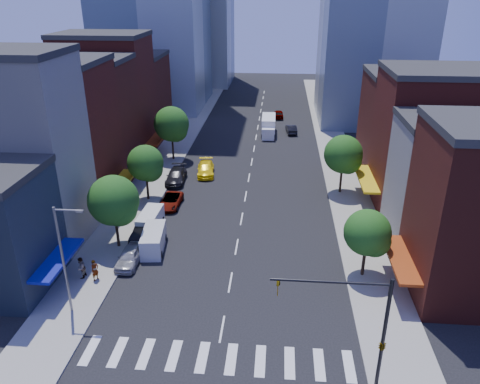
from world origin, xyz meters
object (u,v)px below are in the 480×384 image
(parked_car_third, at_px, (171,201))
(pedestrian_near, at_px, (95,270))
(parked_car_second, at_px, (144,231))
(parked_car_rear, at_px, (176,176))
(cargo_van_near, at_px, (153,241))
(parked_car_front, at_px, (130,256))
(pedestrian_far, at_px, (81,268))
(taxi, at_px, (206,169))
(traffic_car_far, at_px, (278,114))
(box_truck, at_px, (268,126))
(cargo_van_far, at_px, (150,221))
(traffic_car_oncoming, at_px, (291,129))

(parked_car_third, bearing_deg, pedestrian_near, -100.44)
(parked_car_second, distance_m, pedestrian_near, 8.15)
(parked_car_second, bearing_deg, pedestrian_near, -99.80)
(parked_car_second, xyz_separation_m, parked_car_rear, (0.18, 14.66, 0.05))
(parked_car_second, xyz_separation_m, cargo_van_near, (1.55, -2.29, 0.24))
(parked_car_front, distance_m, pedestrian_far, 4.40)
(parked_car_rear, relative_size, taxi, 1.05)
(cargo_van_near, xyz_separation_m, pedestrian_far, (-4.99, -5.35, 0.11))
(parked_car_third, bearing_deg, traffic_car_far, 74.72)
(parked_car_third, height_order, traffic_car_far, traffic_car_far)
(pedestrian_far, bearing_deg, parked_car_rear, 174.96)
(traffic_car_far, relative_size, pedestrian_near, 2.32)
(parked_car_third, distance_m, box_truck, 31.14)
(parked_car_second, height_order, parked_car_rear, parked_car_rear)
(traffic_car_far, height_order, pedestrian_near, pedestrian_near)
(parked_car_front, relative_size, parked_car_third, 0.95)
(parked_car_third, relative_size, pedestrian_near, 2.49)
(parked_car_third, height_order, cargo_van_near, cargo_van_near)
(cargo_van_near, relative_size, pedestrian_near, 2.60)
(box_truck, bearing_deg, cargo_van_far, -108.78)
(traffic_car_oncoming, xyz_separation_m, traffic_car_far, (-2.29, 9.99, 0.03))
(parked_car_third, relative_size, cargo_van_near, 0.96)
(traffic_car_oncoming, bearing_deg, cargo_van_far, 60.11)
(cargo_van_far, relative_size, taxi, 0.85)
(cargo_van_near, bearing_deg, traffic_car_far, 70.66)
(cargo_van_far, relative_size, pedestrian_far, 2.35)
(box_truck, xyz_separation_m, pedestrian_far, (-14.93, -44.38, -0.28))
(cargo_van_near, height_order, pedestrian_far, pedestrian_far)
(traffic_car_oncoming, height_order, pedestrian_far, pedestrian_far)
(cargo_van_near, distance_m, taxi, 19.99)
(taxi, height_order, pedestrian_far, pedestrian_far)
(pedestrian_far, bearing_deg, box_truck, 165.59)
(pedestrian_near, bearing_deg, cargo_van_near, -2.59)
(parked_car_front, relative_size, parked_car_second, 0.97)
(parked_car_third, distance_m, parked_car_rear, 7.30)
(parked_car_rear, bearing_deg, traffic_car_far, 65.76)
(pedestrian_far, bearing_deg, parked_car_front, 132.56)
(traffic_car_far, bearing_deg, parked_car_front, 73.58)
(parked_car_front, relative_size, traffic_car_far, 1.02)
(pedestrian_near, bearing_deg, traffic_car_oncoming, 9.70)
(traffic_car_oncoming, distance_m, pedestrian_near, 48.94)
(taxi, distance_m, pedestrian_near, 26.09)
(pedestrian_near, distance_m, pedestrian_far, 1.36)
(cargo_van_far, xyz_separation_m, box_truck, (11.34, 34.97, 0.45))
(cargo_van_near, height_order, box_truck, box_truck)
(parked_car_rear, xyz_separation_m, taxi, (3.43, 2.94, -0.04))
(parked_car_rear, distance_m, cargo_van_far, 12.88)
(traffic_car_far, bearing_deg, parked_car_second, 72.21)
(pedestrian_far, bearing_deg, cargo_van_far, 163.29)
(parked_car_third, relative_size, cargo_van_far, 1.04)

